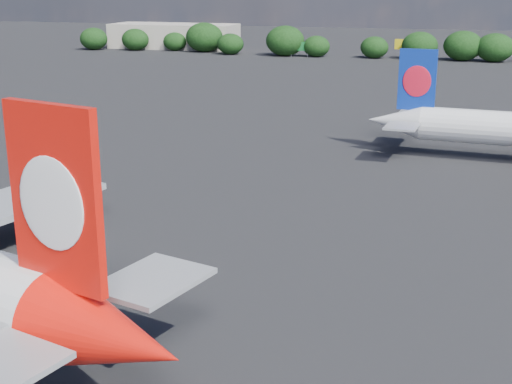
# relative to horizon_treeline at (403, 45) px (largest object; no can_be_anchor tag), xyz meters

# --- Properties ---
(ground) EXTENTS (500.00, 500.00, 0.00)m
(ground) POSITION_rel_horizon_treeline_xyz_m (-12.04, -119.24, -4.01)
(ground) COLOR black
(ground) RESTS_ON ground
(terminal_building) EXTENTS (42.00, 16.00, 8.00)m
(terminal_building) POSITION_rel_horizon_treeline_xyz_m (-77.04, 12.76, -0.01)
(terminal_building) COLOR #A1968A
(terminal_building) RESTS_ON ground
(highway_sign) EXTENTS (6.00, 0.30, 4.50)m
(highway_sign) POSITION_rel_horizon_treeline_xyz_m (-30.04, -3.24, -0.89)
(highway_sign) COLOR #146428
(highway_sign) RESTS_ON ground
(billboard_yellow) EXTENTS (5.00, 0.30, 5.50)m
(billboard_yellow) POSITION_rel_horizon_treeline_xyz_m (-0.04, 2.76, -0.14)
(billboard_yellow) COLOR gold
(billboard_yellow) RESTS_ON ground
(horizon_treeline) EXTENTS (203.97, 14.88, 9.27)m
(horizon_treeline) POSITION_rel_horizon_treeline_xyz_m (0.00, 0.00, 0.00)
(horizon_treeline) COLOR black
(horizon_treeline) RESTS_ON ground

